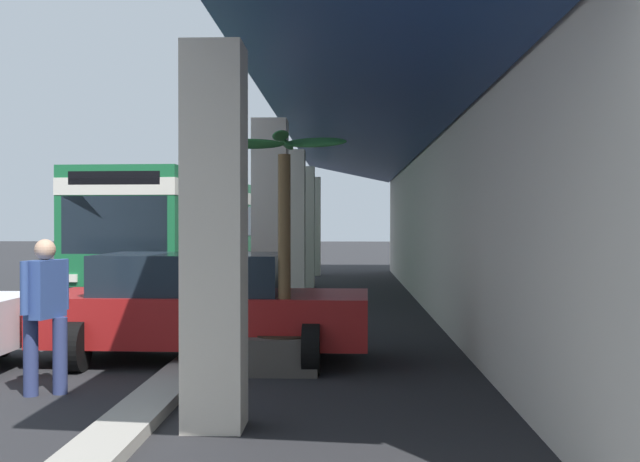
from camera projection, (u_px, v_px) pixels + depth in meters
ground at (474, 302)px, 18.66m from camera, size 120.00×120.00×0.00m
curb_strip at (258, 304)px, 17.74m from camera, size 31.51×0.50×0.12m
transit_bus at (184, 224)px, 21.61m from camera, size 11.32×3.18×3.34m
parked_sedan_red at (203, 306)px, 10.72m from camera, size 2.52×4.45×1.47m
pedestrian at (45, 307)px, 8.59m from camera, size 0.65×0.44×1.72m
potted_palm at (284, 315)px, 9.94m from camera, size 1.76×1.71×3.04m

